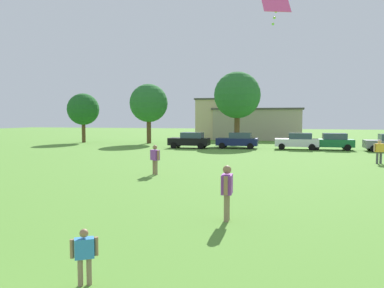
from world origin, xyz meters
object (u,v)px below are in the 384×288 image
object	(u,v)px
parked_car_black_0	(190,140)
parked_car_navy_1	(238,140)
bystander_near_trees	(155,157)
child_kite_flyer	(84,252)
tree_center	(149,103)
parked_car_green_3	(332,141)
tree_far_right	(237,95)
bystander_midfield	(379,149)
parked_car_white_2	(297,141)
tree_far_left	(83,109)
kite	(276,7)
adult_bystander	(227,188)

from	to	relation	value
parked_car_black_0	parked_car_navy_1	distance (m)	5.10
bystander_near_trees	child_kite_flyer	bearing A→B (deg)	-37.33
child_kite_flyer	tree_center	distance (m)	40.36
parked_car_green_3	tree_far_right	xyz separation A→B (m)	(-10.28, 5.85, 5.10)
parked_car_black_0	bystander_midfield	bearing A→B (deg)	148.47
parked_car_white_2	tree_far_left	world-z (taller)	tree_far_left
bystander_near_trees	tree_center	size ratio (longest dim) A/B	0.22
parked_car_black_0	tree_far_left	xyz separation A→B (m)	(-15.78, 5.47, 3.47)
kite	parked_car_black_0	world-z (taller)	kite
parked_car_white_2	bystander_near_trees	bearing A→B (deg)	66.76
parked_car_white_2	tree_center	distance (m)	19.08
parked_car_navy_1	tree_center	distance (m)	13.63
kite	tree_far_right	distance (m)	31.59
child_kite_flyer	adult_bystander	world-z (taller)	adult_bystander
bystander_midfield	tree_far_left	bearing A→B (deg)	-40.00
adult_bystander	bystander_midfield	bearing A→B (deg)	-28.20
bystander_near_trees	parked_car_black_0	size ratio (longest dim) A/B	0.39
bystander_midfield	tree_center	distance (m)	28.37
bystander_midfield	parked_car_black_0	size ratio (longest dim) A/B	0.39
child_kite_flyer	bystander_near_trees	bearing A→B (deg)	71.84
tree_far_right	kite	bearing A→B (deg)	-80.44
bystander_near_trees	tree_far_right	xyz separation A→B (m)	(1.46, 25.59, 4.95)
tree_far_right	bystander_midfield	bearing A→B (deg)	-54.68
bystander_midfield	parked_car_black_0	bearing A→B (deg)	-45.80
parked_car_green_3	child_kite_flyer	bearing A→B (deg)	75.95
parked_car_navy_1	tree_center	size ratio (longest dim) A/B	0.57
kite	parked_car_navy_1	distance (m)	26.02
bystander_near_trees	tree_far_left	world-z (taller)	tree_far_left
bystander_midfield	parked_car_white_2	distance (m)	12.20
bystander_near_trees	bystander_midfield	xyz separation A→B (m)	(13.56, 8.51, 0.01)
parked_car_black_0	parked_car_white_2	world-z (taller)	same
child_kite_flyer	bystander_midfield	distance (m)	24.26
parked_car_black_0	parked_car_navy_1	xyz separation A→B (m)	(5.03, 0.83, 0.00)
parked_car_black_0	parked_car_navy_1	bearing A→B (deg)	-170.67
child_kite_flyer	kite	size ratio (longest dim) A/B	0.99
adult_bystander	tree_center	xyz separation A→B (m)	(-14.93, 32.85, 4.02)
tree_far_left	parked_car_navy_1	bearing A→B (deg)	-12.58
kite	parked_car_green_3	bearing A→B (deg)	78.73
bystander_midfield	parked_car_white_2	xyz separation A→B (m)	(-5.16, 11.06, -0.15)
child_kite_flyer	parked_car_white_2	bearing A→B (deg)	49.11
bystander_near_trees	tree_center	distance (m)	26.56
parked_car_navy_1	tree_far_right	bearing A→B (deg)	-81.94
child_kite_flyer	parked_car_white_2	size ratio (longest dim) A/B	0.26
kite	tree_far_left	distance (m)	38.87
bystander_midfield	kite	size ratio (longest dim) A/B	1.53
kite	tree_center	size ratio (longest dim) A/B	0.15
bystander_midfield	tree_center	world-z (taller)	tree_center
parked_car_black_0	tree_center	distance (m)	10.03
adult_bystander	tree_far_left	world-z (taller)	tree_far_left
adult_bystander	tree_far_left	size ratio (longest dim) A/B	0.27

